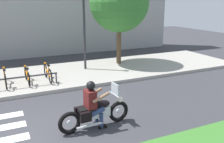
# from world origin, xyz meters

# --- Properties ---
(ground_plane) EXTENTS (48.00, 48.00, 0.00)m
(ground_plane) POSITION_xyz_m (0.00, 0.00, 0.00)
(ground_plane) COLOR #38383D
(sidewalk) EXTENTS (24.00, 4.40, 0.15)m
(sidewalk) POSITION_xyz_m (0.00, 5.22, 0.07)
(sidewalk) COLOR #A8A399
(sidewalk) RESTS_ON ground
(motorcycle) EXTENTS (2.26, 0.67, 1.26)m
(motorcycle) POSITION_xyz_m (1.86, -0.33, 0.47)
(motorcycle) COLOR black
(motorcycle) RESTS_ON ground
(rider) EXTENTS (0.65, 0.56, 1.45)m
(rider) POSITION_xyz_m (1.78, -0.33, 0.84)
(rider) COLOR #591919
(rider) RESTS_ON ground
(bicycle_1) EXTENTS (0.48, 1.64, 0.78)m
(bicycle_1) POSITION_xyz_m (-0.38, 4.44, 0.50)
(bicycle_1) COLOR black
(bicycle_1) RESTS_ON sidewalk
(bicycle_2) EXTENTS (0.48, 1.70, 0.74)m
(bicycle_2) POSITION_xyz_m (0.51, 4.44, 0.49)
(bicycle_2) COLOR black
(bicycle_2) RESTS_ON sidewalk
(bicycle_3) EXTENTS (0.48, 1.72, 0.79)m
(bicycle_3) POSITION_xyz_m (1.41, 4.44, 0.51)
(bicycle_3) COLOR black
(bicycle_3) RESTS_ON sidewalk
(bike_rack) EXTENTS (3.28, 0.07, 0.49)m
(bike_rack) POSITION_xyz_m (0.07, 3.88, 0.56)
(bike_rack) COLOR #333338
(bike_rack) RESTS_ON sidewalk
(street_lamp) EXTENTS (0.28, 0.28, 4.41)m
(street_lamp) POSITION_xyz_m (3.60, 5.62, 2.66)
(street_lamp) COLOR #2D2D33
(street_lamp) RESTS_ON ground
(tree_near_rack) EXTENTS (3.27, 3.27, 5.20)m
(tree_near_rack) POSITION_xyz_m (5.77, 6.02, 3.55)
(tree_near_rack) COLOR brown
(tree_near_rack) RESTS_ON ground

